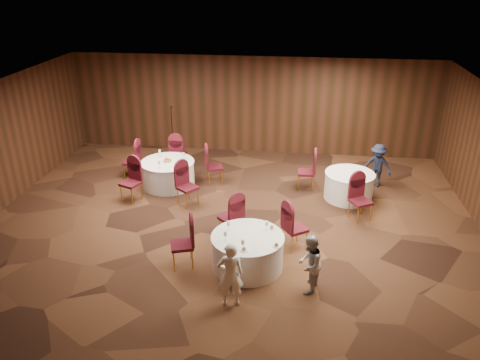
# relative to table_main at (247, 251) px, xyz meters

# --- Properties ---
(ground) EXTENTS (12.00, 12.00, 0.00)m
(ground) POSITION_rel_table_main_xyz_m (-0.60, 1.75, -0.38)
(ground) COLOR black
(ground) RESTS_ON ground
(room_shell) EXTENTS (12.00, 12.00, 12.00)m
(room_shell) POSITION_rel_table_main_xyz_m (-0.60, 1.75, 1.59)
(room_shell) COLOR silver
(room_shell) RESTS_ON ground
(table_main) EXTENTS (1.52, 1.52, 0.74)m
(table_main) POSITION_rel_table_main_xyz_m (0.00, 0.00, 0.00)
(table_main) COLOR white
(table_main) RESTS_ON ground
(table_left) EXTENTS (1.52, 1.52, 0.74)m
(table_left) POSITION_rel_table_main_xyz_m (-2.70, 3.70, 0.00)
(table_left) COLOR white
(table_left) RESTS_ON ground
(table_right) EXTENTS (1.33, 1.33, 0.74)m
(table_right) POSITION_rel_table_main_xyz_m (2.37, 3.53, 0.00)
(table_right) COLOR white
(table_right) RESTS_ON ground
(chairs_main) EXTENTS (3.02, 1.95, 1.00)m
(chairs_main) POSITION_rel_table_main_xyz_m (-0.31, 0.64, 0.12)
(chairs_main) COLOR #420D18
(chairs_main) RESTS_ON ground
(chairs_left) EXTENTS (3.09, 2.98, 1.00)m
(chairs_left) POSITION_rel_table_main_xyz_m (-2.68, 3.70, 0.12)
(chairs_left) COLOR #420D18
(chairs_left) RESTS_ON ground
(chairs_right) EXTENTS (1.95, 2.25, 1.00)m
(chairs_right) POSITION_rel_table_main_xyz_m (1.88, 3.19, 0.12)
(chairs_right) COLOR #420D18
(chairs_right) RESTS_ON ground
(tabletop_main) EXTENTS (1.15, 1.06, 0.22)m
(tabletop_main) POSITION_rel_table_main_xyz_m (0.11, -0.10, 0.46)
(tabletop_main) COLOR silver
(tabletop_main) RESTS_ON table_main
(tabletop_left) EXTENTS (0.82, 0.87, 0.22)m
(tabletop_left) POSITION_rel_table_main_xyz_m (-2.69, 3.71, 0.45)
(tabletop_left) COLOR silver
(tabletop_left) RESTS_ON table_left
(tabletop_right) EXTENTS (0.08, 0.08, 0.22)m
(tabletop_right) POSITION_rel_table_main_xyz_m (2.57, 3.30, 0.52)
(tabletop_right) COLOR silver
(tabletop_right) RESTS_ON table_right
(mic_stand) EXTENTS (0.24, 0.24, 1.67)m
(mic_stand) POSITION_rel_table_main_xyz_m (-3.16, 6.02, 0.12)
(mic_stand) COLOR black
(mic_stand) RESTS_ON ground
(woman_a) EXTENTS (0.55, 0.42, 1.33)m
(woman_a) POSITION_rel_table_main_xyz_m (-0.18, -1.23, 0.29)
(woman_a) COLOR white
(woman_a) RESTS_ON ground
(woman_b) EXTENTS (0.59, 0.69, 1.22)m
(woman_b) POSITION_rel_table_main_xyz_m (1.26, -0.64, 0.24)
(woman_b) COLOR #B0B0B5
(woman_b) RESTS_ON ground
(man_c) EXTENTS (0.94, 0.78, 1.27)m
(man_c) POSITION_rel_table_main_xyz_m (3.22, 4.41, 0.26)
(man_c) COLOR #151C31
(man_c) RESTS_ON ground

